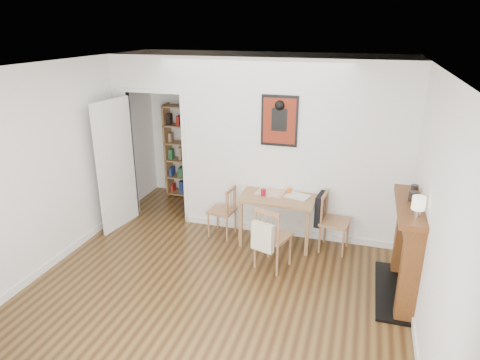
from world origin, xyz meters
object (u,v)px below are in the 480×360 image
(red_glass, at_px, (263,192))
(ceramic_jar_b, at_px, (414,189))
(orange_fruit, at_px, (289,191))
(bookshelf, at_px, (185,152))
(chair_front, at_px, (273,237))
(chair_right, at_px, (334,222))
(notebook, at_px, (298,196))
(fireplace, at_px, (408,248))
(ceramic_jar_a, at_px, (413,196))
(chair_left, at_px, (222,211))
(dining_table, at_px, (278,202))
(mantel_lamp, at_px, (419,204))

(red_glass, relative_size, ceramic_jar_b, 0.89)
(orange_fruit, bearing_deg, bookshelf, 151.39)
(chair_front, bearing_deg, chair_right, 44.11)
(chair_front, relative_size, notebook, 2.65)
(bookshelf, distance_m, fireplace, 4.28)
(ceramic_jar_a, relative_size, ceramic_jar_b, 1.07)
(bookshelf, bearing_deg, chair_left, -49.05)
(chair_front, bearing_deg, dining_table, 96.69)
(red_glass, xyz_separation_m, orange_fruit, (0.33, 0.19, -0.01))
(mantel_lamp, xyz_separation_m, ceramic_jar_a, (-0.01, 0.42, -0.08))
(chair_right, distance_m, orange_fruit, 0.76)
(chair_front, bearing_deg, bookshelf, 135.99)
(chair_left, distance_m, red_glass, 0.74)
(chair_left, xyz_separation_m, notebook, (1.11, 0.08, 0.34))
(chair_front, relative_size, orange_fruit, 10.97)
(ceramic_jar_b, bearing_deg, chair_left, 168.90)
(chair_left, distance_m, orange_fruit, 1.05)
(chair_left, xyz_separation_m, orange_fruit, (0.97, 0.17, 0.37))
(dining_table, bearing_deg, ceramic_jar_a, -24.61)
(chair_front, bearing_deg, chair_left, 143.75)
(bookshelf, distance_m, red_glass, 2.24)
(fireplace, relative_size, orange_fruit, 15.78)
(dining_table, height_order, chair_front, chair_front)
(chair_left, distance_m, chair_right, 1.64)
(notebook, bearing_deg, chair_front, -103.78)
(chair_left, bearing_deg, chair_right, 0.53)
(fireplace, xyz_separation_m, notebook, (-1.43, 0.90, 0.11))
(chair_left, distance_m, bookshelf, 1.82)
(bookshelf, height_order, mantel_lamp, bookshelf)
(mantel_lamp, bearing_deg, chair_left, 155.50)
(chair_front, height_order, red_glass, chair_front)
(dining_table, relative_size, ceramic_jar_b, 9.99)
(bookshelf, bearing_deg, mantel_lamp, -33.98)
(chair_front, height_order, orange_fruit, chair_front)
(dining_table, height_order, bookshelf, bookshelf)
(chair_right, bearing_deg, notebook, 172.45)
(chair_right, bearing_deg, red_glass, -178.41)
(dining_table, distance_m, bookshelf, 2.39)
(dining_table, bearing_deg, mantel_lamp, -35.02)
(chair_front, bearing_deg, ceramic_jar_a, -2.13)
(bookshelf, distance_m, ceramic_jar_b, 4.15)
(red_glass, xyz_separation_m, ceramic_jar_a, (1.88, -0.72, 0.45))
(bookshelf, relative_size, mantel_lamp, 7.86)
(bookshelf, xyz_separation_m, notebook, (2.27, -1.25, -0.11))
(mantel_lamp, relative_size, ceramic_jar_b, 2.03)
(fireplace, xyz_separation_m, mantel_lamp, (-0.01, -0.33, 0.68))
(dining_table, relative_size, orange_fruit, 13.38)
(dining_table, relative_size, fireplace, 0.85)
(dining_table, xyz_separation_m, bookshelf, (-2.00, 1.30, 0.20))
(notebook, relative_size, ceramic_jar_a, 2.89)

